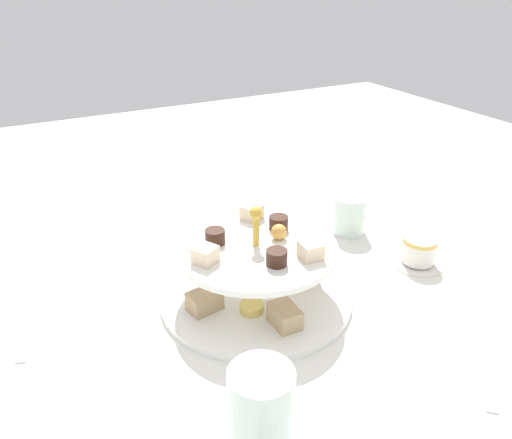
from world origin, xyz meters
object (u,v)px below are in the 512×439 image
(water_glass_short_left, at_px, (349,214))
(teacup_with_saucer, at_px, (419,252))
(water_glass_tall_right, at_px, (261,417))
(tiered_serving_stand, at_px, (256,275))
(butter_knife_left, at_px, (31,323))
(butter_knife_right, at_px, (486,363))

(water_glass_short_left, bearing_deg, teacup_with_saucer, 12.39)
(water_glass_short_left, height_order, teacup_with_saucer, water_glass_short_left)
(teacup_with_saucer, bearing_deg, water_glass_tall_right, -63.57)
(tiered_serving_stand, distance_m, butter_knife_left, 0.34)
(water_glass_tall_right, xyz_separation_m, teacup_with_saucer, (-0.21, 0.43, -0.04))
(tiered_serving_stand, relative_size, water_glass_tall_right, 2.51)
(tiered_serving_stand, distance_m, water_glass_short_left, 0.29)
(butter_knife_left, bearing_deg, water_glass_short_left, 106.24)
(tiered_serving_stand, bearing_deg, water_glass_short_left, 112.96)
(teacup_with_saucer, xyz_separation_m, butter_knife_left, (-0.14, -0.62, -0.02))
(butter_knife_left, relative_size, butter_knife_right, 1.00)
(water_glass_tall_right, relative_size, butter_knife_right, 0.70)
(teacup_with_saucer, bearing_deg, tiered_serving_stand, -98.07)
(water_glass_tall_right, height_order, butter_knife_right, water_glass_tall_right)
(tiered_serving_stand, distance_m, butter_knife_right, 0.34)
(water_glass_tall_right, bearing_deg, butter_knife_right, 87.07)
(tiered_serving_stand, relative_size, water_glass_short_left, 4.01)
(water_glass_short_left, bearing_deg, butter_knife_right, -9.78)
(water_glass_short_left, relative_size, butter_knife_left, 0.44)
(butter_knife_left, xyz_separation_m, butter_knife_right, (0.37, 0.52, 0.00))
(tiered_serving_stand, xyz_separation_m, water_glass_tall_right, (0.26, -0.13, 0.02))
(butter_knife_right, bearing_deg, teacup_with_saucer, 21.26)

